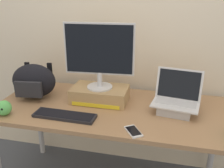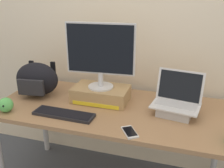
{
  "view_description": "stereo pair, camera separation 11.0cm",
  "coord_description": "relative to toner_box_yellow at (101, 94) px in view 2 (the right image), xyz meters",
  "views": [
    {
      "loc": [
        0.38,
        -1.63,
        1.58
      ],
      "look_at": [
        0.0,
        0.0,
        0.93
      ],
      "focal_mm": 40.79,
      "sensor_mm": 36.0,
      "label": 1
    },
    {
      "loc": [
        0.48,
        -1.6,
        1.58
      ],
      "look_at": [
        0.0,
        0.0,
        0.93
      ],
      "focal_mm": 40.79,
      "sensor_mm": 36.0,
      "label": 2
    }
  ],
  "objects": [
    {
      "name": "back_wall",
      "position": [
        0.11,
        0.4,
        0.5
      ],
      "size": [
        7.0,
        0.1,
        2.6
      ],
      "primitive_type": "cube",
      "color": "beige",
      "rests_on": "ground"
    },
    {
      "name": "desk",
      "position": [
        0.11,
        -0.08,
        -0.13
      ],
      "size": [
        1.71,
        0.76,
        0.75
      ],
      "color": "#99704C",
      "rests_on": "ground"
    },
    {
      "name": "toner_box_yellow",
      "position": [
        0.0,
        0.0,
        0.0
      ],
      "size": [
        0.42,
        0.26,
        0.11
      ],
      "color": "#A88456",
      "rests_on": "desk"
    },
    {
      "name": "desktop_monitor",
      "position": [
        0.0,
        -0.0,
        0.32
      ],
      "size": [
        0.51,
        0.19,
        0.48
      ],
      "rotation": [
        0.0,
        0.0,
        0.07
      ],
      "color": "silver",
      "rests_on": "toner_box_yellow"
    },
    {
      "name": "open_laptop",
      "position": [
        0.56,
        -0.05,
        0.0
      ],
      "size": [
        0.35,
        0.27,
        0.29
      ],
      "rotation": [
        0.0,
        0.0,
        -0.16
      ],
      "color": "#ADADB2",
      "rests_on": "desk"
    },
    {
      "name": "external_keyboard",
      "position": [
        -0.16,
        -0.3,
        -0.04
      ],
      "size": [
        0.43,
        0.14,
        0.02
      ],
      "rotation": [
        0.0,
        0.0,
        -0.03
      ],
      "color": "black",
      "rests_on": "desk"
    },
    {
      "name": "messenger_backpack",
      "position": [
        -0.52,
        -0.04,
        0.08
      ],
      "size": [
        0.36,
        0.28,
        0.27
      ],
      "rotation": [
        0.0,
        0.0,
        0.13
      ],
      "color": "black",
      "rests_on": "desk"
    },
    {
      "name": "cell_phone",
      "position": [
        0.32,
        -0.39,
        -0.05
      ],
      "size": [
        0.13,
        0.15,
        0.01
      ],
      "rotation": [
        0.0,
        0.0,
        0.58
      ],
      "color": "silver",
      "rests_on": "desk"
    },
    {
      "name": "plush_toy",
      "position": [
        -0.58,
        -0.37,
        -0.0
      ],
      "size": [
        0.1,
        0.1,
        0.1
      ],
      "color": "#56B256",
      "rests_on": "desk"
    }
  ]
}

